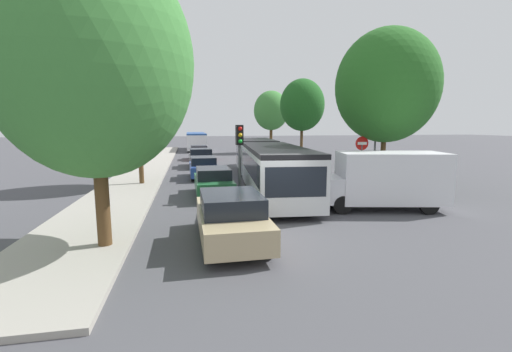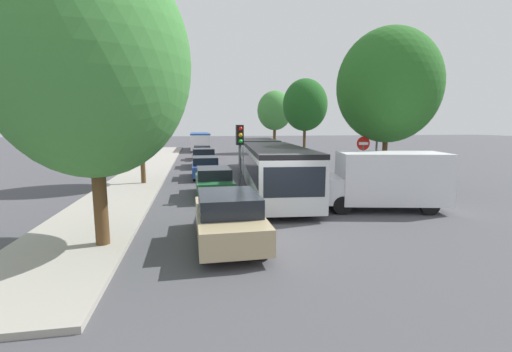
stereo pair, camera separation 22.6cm
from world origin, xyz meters
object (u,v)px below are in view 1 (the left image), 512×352
articulated_bus (265,161)px  queued_car_blue (203,167)px  direction_sign_post (375,141)px  tree_right_mid (301,106)px  queued_car_tan (231,217)px  queued_car_green (213,182)px  tree_left_mid (139,100)px  queued_car_graphite (201,158)px  no_entry_sign (361,155)px  tree_left_near (91,68)px  tree_right_near (387,86)px  queued_car_red (199,153)px  traffic_light (240,145)px  white_van (385,179)px  tree_right_far (271,111)px  city_bus_rear (196,140)px

articulated_bus → queued_car_blue: bearing=-129.2°
direction_sign_post → articulated_bus: bearing=-31.1°
tree_right_mid → articulated_bus: bearing=-118.4°
queued_car_tan → queued_car_green: size_ratio=1.07×
tree_left_mid → tree_right_mid: tree_right_mid is taller
queued_car_graphite → no_entry_sign: bearing=-148.3°
tree_left_near → queued_car_tan: bearing=-1.2°
no_entry_sign → tree_right_near: bearing=87.6°
queued_car_green → queued_car_red: size_ratio=0.99×
traffic_light → tree_right_mid: tree_right_mid is taller
white_van → direction_sign_post: direction_sign_post is taller
white_van → no_entry_sign: (0.94, 3.73, 0.64)m
traffic_light → no_entry_sign: size_ratio=1.21×
tree_left_mid → articulated_bus: bearing=-7.8°
tree_right_mid → tree_right_far: tree_right_far is taller
articulated_bus → queued_car_red: size_ratio=4.06×
tree_right_near → tree_right_mid: 13.00m
queued_car_blue → queued_car_tan: bearing=-179.6°
white_van → tree_right_near: tree_right_near is taller
queued_car_tan → city_bus_rear: bearing=-0.5°
city_bus_rear → direction_sign_post: 32.75m
articulated_bus → city_bus_rear: (-3.32, 28.94, -0.01)m
queued_car_tan → traffic_light: size_ratio=1.25×
queued_car_blue → tree_right_near: tree_right_near is taller
traffic_light → tree_right_mid: 15.83m
tree_left_mid → queued_car_red: bearing=76.3°
tree_right_near → tree_right_mid: bearing=90.6°
queued_car_green → no_entry_sign: 7.66m
queued_car_tan → tree_right_mid: size_ratio=0.58×
queued_car_red → tree_right_near: 20.98m
traffic_light → tree_right_near: tree_right_near is taller
queued_car_red → tree_left_near: tree_left_near is taller
city_bus_rear → no_entry_sign: bearing=-166.4°
tree_left_mid → tree_right_far: bearing=59.8°
queued_car_red → queued_car_tan: bearing=179.6°
queued_car_blue → traffic_light: (1.39, -6.87, 1.80)m
queued_car_green → queued_car_blue: queued_car_blue is taller
direction_sign_post → tree_left_mid: bearing=-21.1°
white_van → tree_right_near: bearing=-108.2°
city_bus_rear → queued_car_red: 13.41m
queued_car_green → tree_left_mid: bearing=45.2°
direction_sign_post → tree_right_mid: bearing=-95.5°
city_bus_rear → queued_car_green: size_ratio=2.77×
tree_left_near → queued_car_red: bearing=82.5°
queued_car_red → no_entry_sign: no_entry_sign is taller
queued_car_blue → tree_left_near: 13.63m
queued_car_tan → white_van: (6.58, 2.84, 0.50)m
traffic_light → tree_left_near: size_ratio=0.43×
direction_sign_post → tree_left_mid: size_ratio=0.51×
city_bus_rear → queued_car_tan: 38.35m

